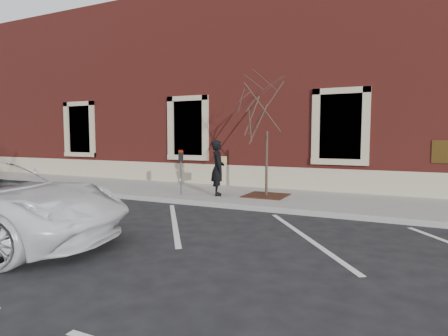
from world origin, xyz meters
The scene contains 9 objects.
ground centered at (0.00, 0.00, 0.00)m, with size 120.00×120.00×0.00m, color #28282B.
sidewalk_near centered at (0.00, 1.75, 0.07)m, with size 40.00×3.50×0.15m, color #9B9991.
curb_near centered at (0.00, -0.05, 0.07)m, with size 40.00×0.12×0.15m, color #9E9E99.
parking_stripes centered at (0.00, -2.20, 0.00)m, with size 28.00×4.40×0.01m, color silver, non-canonical shape.
building_civic centered at (0.00, 7.74, 4.00)m, with size 40.00×8.62×8.00m.
man centered at (-0.46, 1.09, 1.05)m, with size 0.65×0.43×1.79m, color black.
parking_meter centered at (-1.59, 0.67, 1.17)m, with size 0.13×0.10×1.47m.
tree_grate centered at (1.01, 1.64, 0.17)m, with size 1.29×1.29×0.03m, color #481F17.
sapling centered at (1.01, 1.64, 2.80)m, with size 2.28×2.28×3.79m.
Camera 1 is at (4.92, -9.73, 2.08)m, focal length 30.00 mm.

